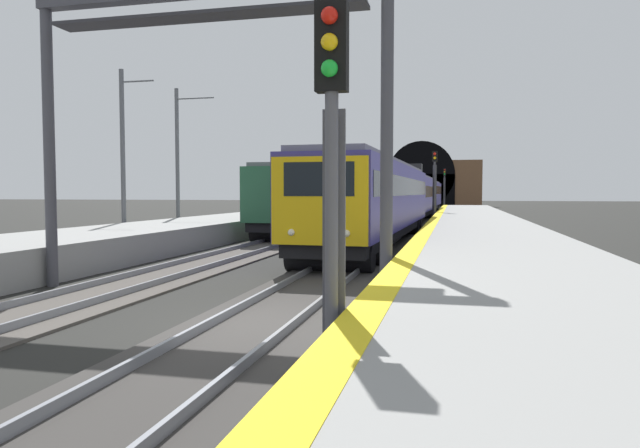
{
  "coord_description": "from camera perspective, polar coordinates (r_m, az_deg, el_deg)",
  "views": [
    {
      "loc": [
        -9.62,
        -3.42,
        2.41
      ],
      "look_at": [
        8.1,
        0.78,
        1.4
      ],
      "focal_mm": 32.0,
      "sensor_mm": 36.0,
      "label": 1
    }
  ],
  "objects": [
    {
      "name": "catenary_mast_near",
      "position": [
        28.89,
        -19.09,
        6.57
      ],
      "size": [
        0.22,
        1.79,
        8.23
      ],
      "color": "#595B60",
      "rests_on": "ground_plane"
    },
    {
      "name": "platform_right_edge_strip",
      "position": [
        9.78,
        7.25,
        -5.12
      ],
      "size": [
        112.0,
        0.5,
        0.01
      ],
      "primitive_type": "cube",
      "color": "yellow",
      "rests_on": "platform_right"
    },
    {
      "name": "overhead_signal_gantry",
      "position": [
        14.14,
        -11.46,
        15.85
      ],
      "size": [
        0.7,
        8.84,
        7.32
      ],
      "color": "#3F3F47",
      "rests_on": "ground_plane"
    },
    {
      "name": "track_adjacent_line",
      "position": [
        12.78,
        -26.44,
        -7.83
      ],
      "size": [
        160.0,
        2.79,
        0.21
      ],
      "color": "#4C4742",
      "rests_on": "ground_plane"
    },
    {
      "name": "track_main_line",
      "position": [
        10.48,
        -6.17,
        -9.89
      ],
      "size": [
        160.0,
        2.67,
        0.21
      ],
      "color": "#383533",
      "rests_on": "ground_plane"
    },
    {
      "name": "train_main_approaching",
      "position": [
        46.12,
        9.08,
        2.84
      ],
      "size": [
        61.02,
        3.36,
        4.66
      ],
      "rotation": [
        0.0,
        0.0,
        3.12
      ],
      "color": "navy",
      "rests_on": "ground_plane"
    },
    {
      "name": "platform_right",
      "position": [
        9.88,
        19.89,
        -8.16
      ],
      "size": [
        112.0,
        4.81,
        1.0
      ],
      "primitive_type": "cube",
      "color": "gray",
      "rests_on": "ground_plane"
    },
    {
      "name": "railway_signal_far",
      "position": [
        81.64,
        12.34,
        3.84
      ],
      "size": [
        0.39,
        0.38,
        5.77
      ],
      "rotation": [
        0.0,
        0.0,
        3.14
      ],
      "color": "#38383D",
      "rests_on": "ground_plane"
    },
    {
      "name": "railway_signal_near",
      "position": [
        6.81,
        1.19,
        6.78
      ],
      "size": [
        0.39,
        0.38,
        4.64
      ],
      "rotation": [
        0.0,
        0.0,
        3.14
      ],
      "color": "#4C4C54",
      "rests_on": "ground_plane"
    },
    {
      "name": "tunnel_portal",
      "position": [
        102.12,
        10.11,
        4.04
      ],
      "size": [
        2.42,
        20.58,
        11.52
      ],
      "color": "brown",
      "rests_on": "ground_plane"
    },
    {
      "name": "train_adjacent_platform",
      "position": [
        56.58,
        5.12,
        2.95
      ],
      "size": [
        62.48,
        3.16,
        4.71
      ],
      "rotation": [
        0.0,
        0.0,
        -0.02
      ],
      "color": "#235638",
      "rests_on": "ground_plane"
    },
    {
      "name": "railway_signal_mid",
      "position": [
        41.86,
        11.38,
        4.11
      ],
      "size": [
        0.39,
        0.38,
        5.37
      ],
      "rotation": [
        0.0,
        0.0,
        3.14
      ],
      "color": "#38383D",
      "rests_on": "ground_plane"
    },
    {
      "name": "catenary_mast_far",
      "position": [
        33.65,
        -14.02,
        6.26
      ],
      "size": [
        0.22,
        2.39,
        8.3
      ],
      "color": "#595B60",
      "rests_on": "ground_plane"
    },
    {
      "name": "ground_plane",
      "position": [
        10.49,
        -6.16,
        -10.11
      ],
      "size": [
        320.0,
        320.0,
        0.0
      ],
      "primitive_type": "plane",
      "color": "black"
    }
  ]
}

